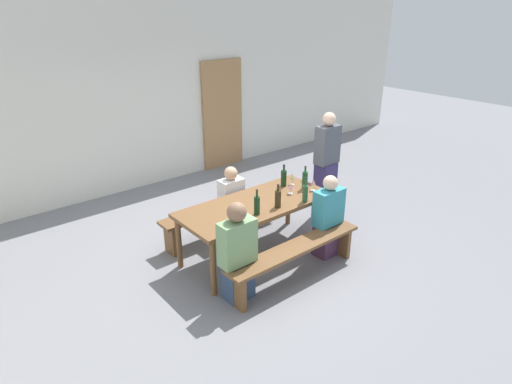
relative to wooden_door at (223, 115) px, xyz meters
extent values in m
plane|color=slate|center=(-1.69, -3.09, -1.05)|extent=(24.00, 24.00, 0.00)
cube|color=silver|center=(-1.69, 0.14, 0.55)|extent=(14.00, 0.20, 3.20)
cube|color=#9E7247|center=(0.00, 0.00, 0.00)|extent=(0.90, 0.06, 2.10)
cube|color=brown|center=(-1.69, -3.09, -0.33)|extent=(2.02, 0.87, 0.05)
cylinder|color=brown|center=(-2.62, -3.46, -0.70)|extent=(0.07, 0.07, 0.70)
cylinder|color=brown|center=(-0.76, -3.46, -0.70)|extent=(0.07, 0.07, 0.70)
cylinder|color=brown|center=(-2.62, -2.71, -0.70)|extent=(0.07, 0.07, 0.70)
cylinder|color=brown|center=(-0.76, -2.71, -0.70)|extent=(0.07, 0.07, 0.70)
cube|color=brown|center=(-1.69, -3.82, -0.62)|extent=(1.92, 0.30, 0.04)
cube|color=brown|center=(-2.55, -3.82, -0.84)|extent=(0.06, 0.24, 0.41)
cube|color=brown|center=(-0.83, -3.82, -0.84)|extent=(0.06, 0.24, 0.41)
cube|color=brown|center=(-1.69, -2.35, -0.62)|extent=(1.92, 0.30, 0.04)
cube|color=brown|center=(-2.55, -2.35, -0.84)|extent=(0.06, 0.24, 0.41)
cube|color=brown|center=(-0.83, -2.35, -0.84)|extent=(0.06, 0.24, 0.41)
cylinder|color=#194723|center=(-0.89, -3.15, -0.18)|extent=(0.08, 0.08, 0.24)
cylinder|color=#194723|center=(-0.89, -3.15, -0.02)|extent=(0.03, 0.03, 0.07)
cylinder|color=black|center=(-0.89, -3.15, 0.02)|extent=(0.03, 0.03, 0.01)
cylinder|color=#143319|center=(-1.04, -2.90, -0.19)|extent=(0.08, 0.08, 0.22)
cylinder|color=#143319|center=(-1.04, -2.90, -0.04)|extent=(0.03, 0.03, 0.08)
cylinder|color=black|center=(-1.04, -2.90, 0.01)|extent=(0.03, 0.03, 0.01)
cylinder|color=#143319|center=(-1.89, -3.35, -0.19)|extent=(0.07, 0.07, 0.23)
cylinder|color=#143319|center=(-1.89, -3.35, -0.03)|extent=(0.03, 0.03, 0.08)
cylinder|color=black|center=(-1.89, -3.35, 0.02)|extent=(0.03, 0.03, 0.01)
cylinder|color=#234C2D|center=(-1.19, -3.45, -0.19)|extent=(0.07, 0.07, 0.22)
cylinder|color=#234C2D|center=(-1.19, -3.45, -0.03)|extent=(0.02, 0.02, 0.10)
cylinder|color=black|center=(-1.19, -3.45, 0.02)|extent=(0.03, 0.03, 0.01)
cylinder|color=#332814|center=(-1.56, -3.35, -0.19)|extent=(0.08, 0.08, 0.22)
cylinder|color=#332814|center=(-1.56, -3.35, -0.04)|extent=(0.03, 0.03, 0.07)
cylinder|color=black|center=(-1.56, -3.35, 0.00)|extent=(0.03, 0.03, 0.01)
cylinder|color=silver|center=(-0.85, -3.27, -0.30)|extent=(0.06, 0.06, 0.01)
cylinder|color=silver|center=(-0.85, -3.27, -0.25)|extent=(0.01, 0.01, 0.08)
cone|color=#D18C93|center=(-0.85, -3.27, -0.17)|extent=(0.06, 0.06, 0.07)
cylinder|color=silver|center=(-2.10, -3.36, -0.30)|extent=(0.06, 0.06, 0.01)
cylinder|color=silver|center=(-2.10, -3.36, -0.25)|extent=(0.01, 0.01, 0.09)
cone|color=maroon|center=(-2.10, -3.36, -0.16)|extent=(0.07, 0.07, 0.10)
cylinder|color=silver|center=(-1.16, -3.16, -0.30)|extent=(0.06, 0.06, 0.01)
cylinder|color=silver|center=(-1.16, -3.16, -0.26)|extent=(0.01, 0.01, 0.07)
cone|color=#D18C93|center=(-1.16, -3.16, -0.18)|extent=(0.07, 0.07, 0.08)
cylinder|color=silver|center=(-0.92, -2.94, -0.30)|extent=(0.06, 0.06, 0.01)
cylinder|color=silver|center=(-0.92, -2.94, -0.25)|extent=(0.01, 0.01, 0.08)
cone|color=beige|center=(-0.92, -2.94, -0.17)|extent=(0.07, 0.07, 0.09)
cube|color=#2F435F|center=(-2.43, -3.67, -0.83)|extent=(0.31, 0.24, 0.45)
cube|color=#729966|center=(-2.43, -3.67, -0.34)|extent=(0.42, 0.20, 0.52)
sphere|color=#846047|center=(-2.43, -3.67, 0.02)|extent=(0.21, 0.21, 0.21)
cube|color=#492A45|center=(-0.97, -3.67, -0.83)|extent=(0.30, 0.24, 0.45)
cube|color=teal|center=(-0.97, -3.67, -0.36)|extent=(0.41, 0.20, 0.48)
sphere|color=beige|center=(-0.97, -3.67, -0.03)|extent=(0.19, 0.19, 0.19)
cube|color=#434363|center=(-1.65, -2.50, -0.83)|extent=(0.25, 0.24, 0.45)
cube|color=silver|center=(-1.65, -2.50, -0.39)|extent=(0.33, 0.20, 0.43)
sphere|color=tan|center=(-1.65, -2.50, -0.08)|extent=(0.18, 0.18, 0.18)
cube|color=navy|center=(-0.19, -2.90, -0.60)|extent=(0.27, 0.24, 0.89)
cube|color=#4C515B|center=(-0.19, -2.90, 0.13)|extent=(0.36, 0.20, 0.57)
sphere|color=beige|center=(-0.19, -2.90, 0.51)|extent=(0.19, 0.19, 0.19)
camera|label=1|loc=(-4.89, -6.98, 2.04)|focal=30.79mm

